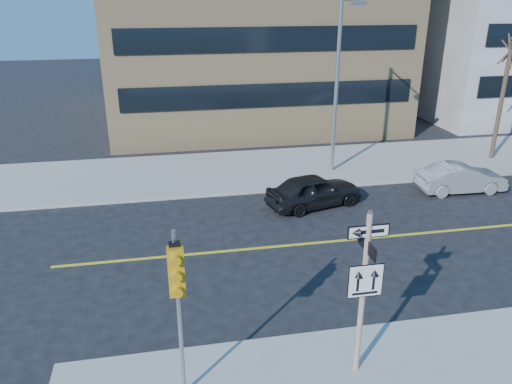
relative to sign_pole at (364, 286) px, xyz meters
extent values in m
plane|color=black|center=(0.00, 2.51, -2.44)|extent=(120.00, 120.00, 0.00)
cylinder|color=beige|center=(0.00, 0.01, -0.29)|extent=(0.13, 0.13, 4.00)
cylinder|color=gray|center=(0.00, 0.01, 1.74)|extent=(0.10, 0.10, 0.06)
cube|color=black|center=(0.00, 0.01, 1.31)|extent=(0.92, 0.03, 0.30)
cube|color=black|center=(0.00, 0.01, 0.96)|extent=(0.03, 0.92, 0.30)
cube|color=white|center=(0.00, -0.07, 0.16)|extent=(0.80, 0.03, 0.80)
cylinder|color=gray|center=(-4.00, 0.01, -0.29)|extent=(0.09, 0.09, 4.00)
cube|color=#CA9513|center=(-4.00, -0.19, 0.91)|extent=(0.32, 0.22, 1.05)
sphere|color=#8C0705|center=(-4.00, -0.31, 1.26)|extent=(0.17, 0.17, 0.17)
sphere|color=black|center=(-4.00, -0.31, 0.91)|extent=(0.17, 0.17, 0.17)
sphere|color=black|center=(-4.00, -0.31, 0.56)|extent=(0.17, 0.17, 0.17)
imported|color=black|center=(1.93, 9.75, -1.74)|extent=(2.63, 4.34, 1.38)
imported|color=gray|center=(8.85, 10.06, -1.79)|extent=(1.49, 3.94, 1.28)
cylinder|color=gray|center=(4.00, 13.51, 1.71)|extent=(0.18, 0.18, 8.00)
cylinder|color=gray|center=(4.00, 12.51, 5.61)|extent=(0.10, 2.20, 0.10)
cube|color=gray|center=(4.00, 11.51, 5.51)|extent=(0.55, 0.30, 0.16)
cylinder|color=#372921|center=(13.00, 13.81, 0.61)|extent=(0.22, 0.22, 5.80)
camera|label=1|loc=(-4.05, -8.70, 5.96)|focal=35.00mm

